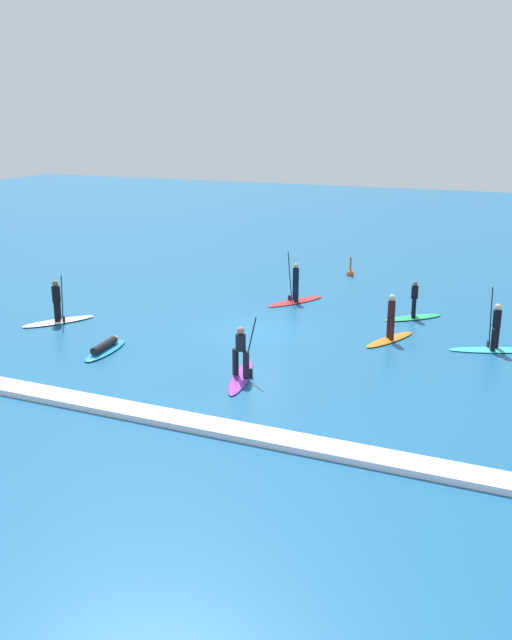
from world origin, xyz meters
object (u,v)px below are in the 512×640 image
at_px(surfer_on_teal_board, 495,339).
at_px(surfer_on_green_board, 414,310).
at_px(surfer_on_red_board, 295,293).
at_px(surfer_on_orange_board, 390,329).
at_px(marker_buoy, 350,273).
at_px(surfer_on_white_board, 58,313).
at_px(surfer_on_blue_board, 105,348).
at_px(surfer_on_purple_board, 241,365).

bearing_deg(surfer_on_teal_board, surfer_on_green_board, -63.13).
height_order(surfer_on_red_board, surfer_on_orange_board, surfer_on_red_board).
xyz_separation_m(surfer_on_teal_board, marker_buoy, (-8.52, 10.18, -0.30)).
bearing_deg(surfer_on_white_board, surfer_on_red_board, -15.17).
height_order(surfer_on_white_board, surfer_on_green_board, surfer_on_white_board).
bearing_deg(surfer_on_green_board, surfer_on_blue_board, 0.05).
relative_size(surfer_on_red_board, surfer_on_green_board, 1.29).
height_order(surfer_on_purple_board, surfer_on_orange_board, surfer_on_purple_board).
xyz_separation_m(surfer_on_purple_board, surfer_on_white_board, (-9.79, 2.82, -0.06)).
xyz_separation_m(surfer_on_green_board, marker_buoy, (-4.89, 7.07, -0.20)).
height_order(surfer_on_blue_board, marker_buoy, marker_buoy).
relative_size(surfer_on_green_board, marker_buoy, 2.21).
distance_m(surfer_on_red_board, surfer_on_teal_board, 9.93).
height_order(surfer_on_blue_board, surfer_on_white_board, surfer_on_white_board).
height_order(surfer_on_red_board, surfer_on_teal_board, surfer_on_teal_board).
xyz_separation_m(surfer_on_red_board, surfer_on_blue_board, (-3.85, -9.57, -0.30)).
xyz_separation_m(surfer_on_teal_board, surfer_on_orange_board, (-3.81, -0.33, 0.02)).
bearing_deg(surfer_on_blue_board, marker_buoy, -21.83).
bearing_deg(surfer_on_orange_board, surfer_on_red_board, 76.10).
height_order(surfer_on_purple_board, surfer_on_green_board, surfer_on_purple_board).
bearing_deg(surfer_on_green_board, surfer_on_white_board, -17.39).
bearing_deg(surfer_on_blue_board, surfer_on_white_board, 53.69).
distance_m(surfer_on_teal_board, marker_buoy, 13.28).
bearing_deg(marker_buoy, surfer_on_purple_board, -85.95).
bearing_deg(surfer_on_green_board, surfer_on_purple_board, 24.95).
height_order(surfer_on_blue_board, surfer_on_green_board, surfer_on_green_board).
distance_m(surfer_on_purple_board, surfer_on_white_board, 10.19).
relative_size(surfer_on_red_board, surfer_on_orange_board, 1.11).
bearing_deg(surfer_on_white_board, surfer_on_purple_board, -73.57).
relative_size(surfer_on_white_board, surfer_on_orange_board, 1.05).
bearing_deg(surfer_on_orange_board, surfer_on_blue_board, 143.46).
distance_m(surfer_on_red_board, marker_buoy, 6.57).
bearing_deg(marker_buoy, surfer_on_white_board, -122.12).
relative_size(surfer_on_purple_board, surfer_on_green_board, 1.34).
bearing_deg(marker_buoy, surfer_on_green_board, -55.32).
relative_size(surfer_on_teal_board, surfer_on_green_board, 1.35).
relative_size(surfer_on_red_board, surfer_on_blue_board, 1.17).
relative_size(surfer_on_purple_board, surfer_on_red_board, 1.04).
bearing_deg(surfer_on_teal_board, surfer_on_purple_board, 18.36).
distance_m(surfer_on_red_board, surfer_on_green_board, 5.63).
xyz_separation_m(surfer_on_purple_board, surfer_on_red_board, (-1.89, 10.02, -0.05)).
relative_size(surfer_on_blue_board, surfer_on_white_board, 0.91).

